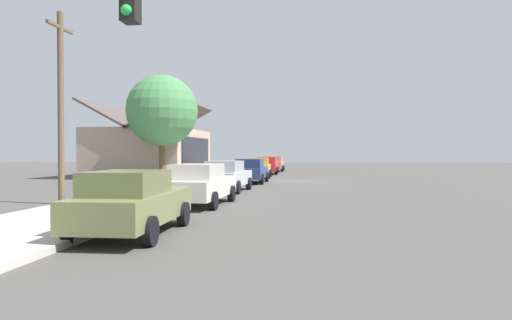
% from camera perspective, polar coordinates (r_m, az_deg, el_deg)
% --- Properties ---
extents(ground_plane, '(120.00, 120.00, 0.00)m').
position_cam_1_polar(ground_plane, '(32.04, 4.44, -2.67)').
color(ground_plane, '#4C4947').
extents(sidewalk_curb, '(60.00, 4.20, 0.16)m').
position_cam_1_polar(sidewalk_curb, '(32.82, -5.38, -2.44)').
color(sidewalk_curb, beige).
rests_on(sidewalk_curb, ground).
extents(car_olive, '(4.55, 2.09, 1.59)m').
position_cam_1_polar(car_olive, '(11.77, -15.04, -5.02)').
color(car_olive, olive).
rests_on(car_olive, ground).
extents(car_ivory, '(4.73, 2.14, 1.59)m').
position_cam_1_polar(car_ivory, '(17.79, -6.95, -2.97)').
color(car_ivory, silver).
rests_on(car_ivory, ground).
extents(car_silver, '(4.56, 2.17, 1.59)m').
position_cam_1_polar(car_silver, '(23.84, -3.68, -1.96)').
color(car_silver, silver).
rests_on(car_silver, ground).
extents(car_navy, '(4.47, 2.03, 1.59)m').
position_cam_1_polar(car_navy, '(30.39, -0.66, -1.33)').
color(car_navy, navy).
rests_on(car_navy, ground).
extents(car_mustard, '(4.69, 2.13, 1.59)m').
position_cam_1_polar(car_mustard, '(36.79, 0.34, -0.93)').
color(car_mustard, gold).
rests_on(car_mustard, ground).
extents(car_cherry, '(4.92, 2.23, 1.59)m').
position_cam_1_polar(car_cherry, '(42.73, 1.34, -0.66)').
color(car_cherry, red).
rests_on(car_cherry, ground).
extents(car_coral, '(4.50, 2.07, 1.59)m').
position_cam_1_polar(car_coral, '(49.17, 2.26, -0.45)').
color(car_coral, '#EA8C75').
rests_on(car_coral, ground).
extents(storefront_building, '(10.77, 7.97, 6.05)m').
position_cam_1_polar(storefront_building, '(39.43, -12.81, 1.03)').
color(storefront_building, tan).
rests_on(storefront_building, ground).
extents(shade_tree, '(4.86, 4.86, 7.30)m').
position_cam_1_polar(shade_tree, '(32.25, -11.52, 5.96)').
color(shade_tree, brown).
rests_on(shade_tree, ground).
extents(traffic_light_main, '(0.37, 2.79, 5.20)m').
position_cam_1_polar(traffic_light_main, '(7.95, -25.74, 11.42)').
color(traffic_light_main, '#383833').
rests_on(traffic_light_main, ground).
extents(utility_pole_wooden, '(1.80, 0.24, 7.50)m').
position_cam_1_polar(utility_pole_wooden, '(19.69, -22.95, 6.41)').
color(utility_pole_wooden, brown).
rests_on(utility_pole_wooden, ground).
extents(fire_hydrant_red, '(0.22, 0.22, 0.71)m').
position_cam_1_polar(fire_hydrant_red, '(18.52, -11.20, -3.81)').
color(fire_hydrant_red, red).
rests_on(fire_hydrant_red, sidewalk_curb).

